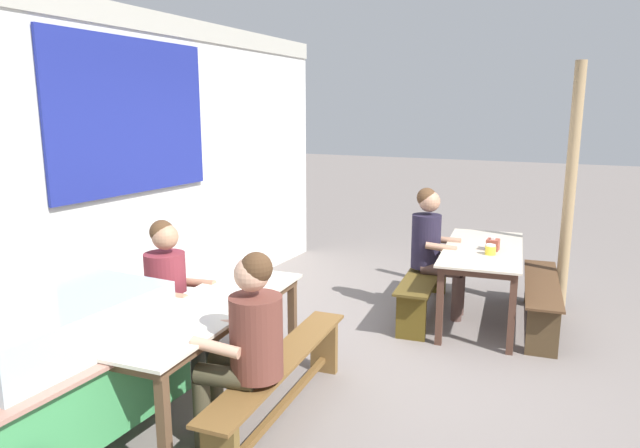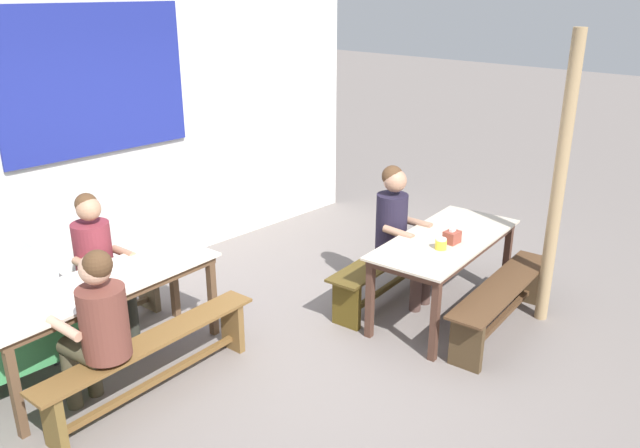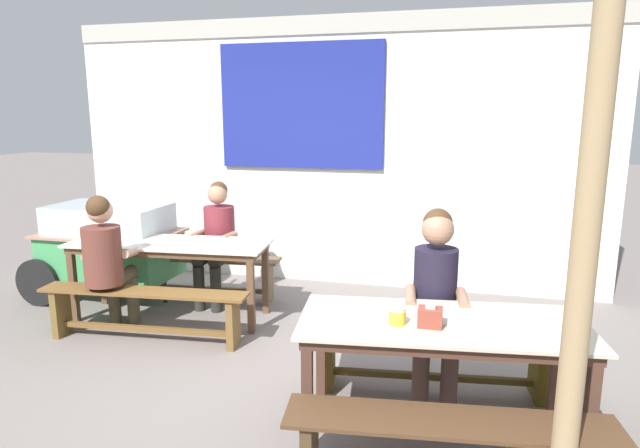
% 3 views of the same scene
% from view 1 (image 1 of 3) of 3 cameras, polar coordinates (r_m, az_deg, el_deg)
% --- Properties ---
extents(ground_plane, '(40.00, 40.00, 0.00)m').
position_cam_1_polar(ground_plane, '(4.82, 7.80, -14.14)').
color(ground_plane, slate).
extents(backdrop_wall, '(6.11, 0.23, 2.98)m').
position_cam_1_polar(backdrop_wall, '(5.68, -16.71, 5.86)').
color(backdrop_wall, white).
rests_on(backdrop_wall, ground_plane).
extents(dining_table_far, '(1.94, 0.80, 0.75)m').
position_cam_1_polar(dining_table_far, '(4.01, -11.39, -9.22)').
color(dining_table_far, beige).
rests_on(dining_table_far, ground_plane).
extents(dining_table_near, '(1.74, 0.92, 0.75)m').
position_cam_1_polar(dining_table_near, '(5.76, 16.28, -3.05)').
color(dining_table_near, beige).
rests_on(dining_table_near, ground_plane).
extents(bench_far_back, '(1.86, 0.46, 0.46)m').
position_cam_1_polar(bench_far_back, '(4.46, -17.47, -12.40)').
color(bench_far_back, brown).
rests_on(bench_far_back, ground_plane).
extents(bench_far_front, '(1.84, 0.42, 0.46)m').
position_cam_1_polar(bench_far_front, '(3.90, -3.90, -15.55)').
color(bench_far_front, brown).
rests_on(bench_far_front, ground_plane).
extents(bench_near_back, '(1.71, 0.52, 0.46)m').
position_cam_1_polar(bench_near_back, '(5.91, 10.58, -6.15)').
color(bench_near_back, '#4E3D18').
rests_on(bench_near_back, ground_plane).
extents(bench_near_front, '(1.67, 0.51, 0.46)m').
position_cam_1_polar(bench_near_front, '(5.86, 21.61, -7.00)').
color(bench_near_front, '#4F341F').
rests_on(bench_near_front, ground_plane).
extents(food_cart, '(1.71, 0.86, 1.01)m').
position_cam_1_polar(food_cart, '(3.68, -24.79, -13.31)').
color(food_cart, '#439D58').
rests_on(food_cart, ground_plane).
extents(person_right_near_table, '(0.43, 0.56, 1.32)m').
position_cam_1_polar(person_right_near_table, '(5.78, 11.46, -1.98)').
color(person_right_near_table, '#49332D').
rests_on(person_right_near_table, ground_plane).
extents(person_left_back_turned, '(0.48, 0.56, 1.27)m').
position_cam_1_polar(person_left_back_turned, '(3.47, -7.56, -11.52)').
color(person_left_back_turned, '#443E2B').
rests_on(person_left_back_turned, ground_plane).
extents(person_center_facing, '(0.43, 0.56, 1.26)m').
position_cam_1_polar(person_center_facing, '(4.49, -14.71, -6.55)').
color(person_center_facing, '#292B23').
rests_on(person_center_facing, ground_plane).
extents(tissue_box, '(0.14, 0.11, 0.13)m').
position_cam_1_polar(tissue_box, '(5.65, 17.22, -2.02)').
color(tissue_box, brown).
rests_on(tissue_box, dining_table_near).
extents(condiment_jar, '(0.10, 0.10, 0.10)m').
position_cam_1_polar(condiment_jar, '(5.47, 17.00, -2.52)').
color(condiment_jar, yellow).
rests_on(condiment_jar, dining_table_near).
extents(wooden_support_post, '(0.11, 0.11, 2.55)m').
position_cam_1_polar(wooden_support_post, '(6.12, 24.12, 2.98)').
color(wooden_support_post, '#A2865D').
rests_on(wooden_support_post, ground_plane).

